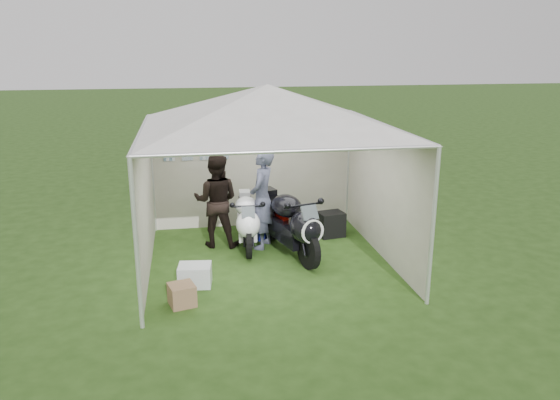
{
  "coord_description": "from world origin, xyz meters",
  "views": [
    {
      "loc": [
        -1.33,
        -8.68,
        3.6
      ],
      "look_at": [
        0.26,
        0.35,
        0.98
      ],
      "focal_mm": 35.0,
      "sensor_mm": 36.0,
      "label": 1
    }
  ],
  "objects_px": {
    "motorcycle_white": "(247,220)",
    "crate_1": "(182,295)",
    "equipment_box": "(331,224)",
    "crate_0": "(195,275)",
    "paddock_stand": "(268,229)",
    "canopy_tent": "(267,111)",
    "person_blue_jacket": "(262,199)",
    "motorcycle_black": "(291,222)",
    "person_dark_jacket": "(216,201)"
  },
  "relations": [
    {
      "from": "person_blue_jacket",
      "to": "crate_0",
      "type": "distance_m",
      "value": 2.1
    },
    {
      "from": "canopy_tent",
      "to": "paddock_stand",
      "type": "xyz_separation_m",
      "value": [
        0.16,
        1.14,
        -2.39
      ]
    },
    {
      "from": "paddock_stand",
      "to": "crate_0",
      "type": "distance_m",
      "value": 2.42
    },
    {
      "from": "motorcycle_white",
      "to": "crate_1",
      "type": "bearing_deg",
      "value": -114.8
    },
    {
      "from": "motorcycle_white",
      "to": "motorcycle_black",
      "type": "height_order",
      "value": "motorcycle_black"
    },
    {
      "from": "canopy_tent",
      "to": "person_blue_jacket",
      "type": "xyz_separation_m",
      "value": [
        -0.0,
        0.67,
        -1.65
      ]
    },
    {
      "from": "motorcycle_white",
      "to": "person_blue_jacket",
      "type": "bearing_deg",
      "value": -7.9
    },
    {
      "from": "canopy_tent",
      "to": "motorcycle_white",
      "type": "distance_m",
      "value": 2.2
    },
    {
      "from": "canopy_tent",
      "to": "crate_1",
      "type": "relative_size",
      "value": 16.14
    },
    {
      "from": "canopy_tent",
      "to": "crate_0",
      "type": "relative_size",
      "value": 11.32
    },
    {
      "from": "motorcycle_white",
      "to": "paddock_stand",
      "type": "height_order",
      "value": "motorcycle_white"
    },
    {
      "from": "canopy_tent",
      "to": "person_blue_jacket",
      "type": "relative_size",
      "value": 3.06
    },
    {
      "from": "canopy_tent",
      "to": "crate_0",
      "type": "bearing_deg",
      "value": -147.39
    },
    {
      "from": "equipment_box",
      "to": "crate_0",
      "type": "height_order",
      "value": "equipment_box"
    },
    {
      "from": "motorcycle_white",
      "to": "crate_1",
      "type": "height_order",
      "value": "motorcycle_white"
    },
    {
      "from": "canopy_tent",
      "to": "crate_0",
      "type": "distance_m",
      "value": 2.85
    },
    {
      "from": "motorcycle_black",
      "to": "paddock_stand",
      "type": "bearing_deg",
      "value": 90.0
    },
    {
      "from": "crate_0",
      "to": "canopy_tent",
      "type": "bearing_deg",
      "value": 32.61
    },
    {
      "from": "person_dark_jacket",
      "to": "crate_1",
      "type": "distance_m",
      "value": 2.54
    },
    {
      "from": "person_blue_jacket",
      "to": "equipment_box",
      "type": "distance_m",
      "value": 1.59
    },
    {
      "from": "motorcycle_black",
      "to": "person_blue_jacket",
      "type": "relative_size",
      "value": 1.18
    },
    {
      "from": "canopy_tent",
      "to": "person_dark_jacket",
      "type": "height_order",
      "value": "canopy_tent"
    },
    {
      "from": "person_blue_jacket",
      "to": "crate_0",
      "type": "relative_size",
      "value": 3.7
    },
    {
      "from": "paddock_stand",
      "to": "crate_0",
      "type": "xyz_separation_m",
      "value": [
        -1.44,
        -1.95,
        -0.02
      ]
    },
    {
      "from": "motorcycle_black",
      "to": "equipment_box",
      "type": "bearing_deg",
      "value": 26.73
    },
    {
      "from": "paddock_stand",
      "to": "equipment_box",
      "type": "xyz_separation_m",
      "value": [
        1.23,
        -0.11,
        0.06
      ]
    },
    {
      "from": "person_dark_jacket",
      "to": "equipment_box",
      "type": "xyz_separation_m",
      "value": [
        2.21,
        0.14,
        -0.62
      ]
    },
    {
      "from": "motorcycle_white",
      "to": "paddock_stand",
      "type": "distance_m",
      "value": 0.69
    },
    {
      "from": "motorcycle_white",
      "to": "crate_1",
      "type": "xyz_separation_m",
      "value": [
        -1.19,
        -2.18,
        -0.36
      ]
    },
    {
      "from": "motorcycle_white",
      "to": "equipment_box",
      "type": "height_order",
      "value": "motorcycle_white"
    },
    {
      "from": "motorcycle_black",
      "to": "crate_0",
      "type": "distance_m",
      "value": 2.01
    },
    {
      "from": "person_dark_jacket",
      "to": "crate_0",
      "type": "relative_size",
      "value": 3.45
    },
    {
      "from": "motorcycle_black",
      "to": "motorcycle_white",
      "type": "bearing_deg",
      "value": 126.2
    },
    {
      "from": "motorcycle_white",
      "to": "motorcycle_black",
      "type": "xyz_separation_m",
      "value": [
        0.71,
        -0.57,
        0.09
      ]
    },
    {
      "from": "motorcycle_white",
      "to": "person_dark_jacket",
      "type": "bearing_deg",
      "value": 166.94
    },
    {
      "from": "person_blue_jacket",
      "to": "crate_1",
      "type": "xyz_separation_m",
      "value": [
        -1.47,
        -2.12,
        -0.77
      ]
    },
    {
      "from": "canopy_tent",
      "to": "motorcycle_black",
      "type": "xyz_separation_m",
      "value": [
        0.43,
        0.16,
        -1.96
      ]
    },
    {
      "from": "person_blue_jacket",
      "to": "equipment_box",
      "type": "bearing_deg",
      "value": 128.92
    },
    {
      "from": "person_blue_jacket",
      "to": "crate_0",
      "type": "height_order",
      "value": "person_blue_jacket"
    },
    {
      "from": "motorcycle_black",
      "to": "person_dark_jacket",
      "type": "relative_size",
      "value": 1.27
    },
    {
      "from": "crate_1",
      "to": "paddock_stand",
      "type": "bearing_deg",
      "value": 57.74
    },
    {
      "from": "motorcycle_black",
      "to": "paddock_stand",
      "type": "distance_m",
      "value": 1.1
    },
    {
      "from": "motorcycle_white",
      "to": "crate_0",
      "type": "height_order",
      "value": "motorcycle_white"
    },
    {
      "from": "motorcycle_black",
      "to": "equipment_box",
      "type": "height_order",
      "value": "motorcycle_black"
    },
    {
      "from": "motorcycle_black",
      "to": "crate_0",
      "type": "height_order",
      "value": "motorcycle_black"
    },
    {
      "from": "motorcycle_white",
      "to": "crate_0",
      "type": "xyz_separation_m",
      "value": [
        -0.99,
        -1.54,
        -0.36
      ]
    },
    {
      "from": "paddock_stand",
      "to": "person_blue_jacket",
      "type": "distance_m",
      "value": 0.89
    },
    {
      "from": "motorcycle_white",
      "to": "equipment_box",
      "type": "xyz_separation_m",
      "value": [
        1.67,
        0.3,
        -0.28
      ]
    },
    {
      "from": "person_blue_jacket",
      "to": "crate_1",
      "type": "relative_size",
      "value": 5.28
    },
    {
      "from": "paddock_stand",
      "to": "person_dark_jacket",
      "type": "bearing_deg",
      "value": -165.86
    }
  ]
}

